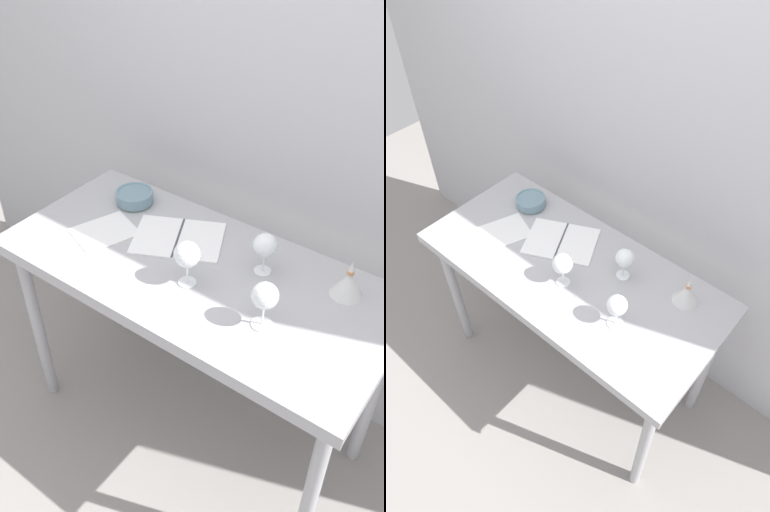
# 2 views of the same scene
# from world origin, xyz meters

# --- Properties ---
(ground_plane) EXTENTS (6.00, 6.00, 0.00)m
(ground_plane) POSITION_xyz_m (0.00, 0.00, 0.00)
(ground_plane) COLOR gray
(back_wall) EXTENTS (3.80, 0.04, 2.60)m
(back_wall) POSITION_xyz_m (0.00, 0.49, 1.30)
(back_wall) COLOR #B9B9BE
(back_wall) RESTS_ON ground_plane
(steel_counter) EXTENTS (1.40, 0.65, 0.90)m
(steel_counter) POSITION_xyz_m (0.00, -0.01, 0.79)
(steel_counter) COLOR #A4A4A9
(steel_counter) RESTS_ON ground_plane
(wine_glass_near_center) EXTENTS (0.09, 0.09, 0.17)m
(wine_glass_near_center) POSITION_xyz_m (0.03, -0.09, 1.02)
(wine_glass_near_center) COLOR white
(wine_glass_near_center) RESTS_ON steel_counter
(wine_glass_near_right) EXTENTS (0.08, 0.08, 0.16)m
(wine_glass_near_right) POSITION_xyz_m (0.33, -0.11, 1.02)
(wine_glass_near_right) COLOR white
(wine_glass_near_right) RESTS_ON steel_counter
(wine_glass_far_right) EXTENTS (0.08, 0.08, 0.15)m
(wine_glass_far_right) POSITION_xyz_m (0.20, 0.11, 1.01)
(wine_glass_far_right) COLOR white
(wine_glass_far_right) RESTS_ON steel_counter
(open_notebook) EXTENTS (0.40, 0.36, 0.01)m
(open_notebook) POSITION_xyz_m (-0.14, 0.09, 0.90)
(open_notebook) COLOR white
(open_notebook) RESTS_ON steel_counter
(tasting_sheet_upper) EXTENTS (0.25, 0.27, 0.00)m
(tasting_sheet_upper) POSITION_xyz_m (-0.39, -0.04, 0.90)
(tasting_sheet_upper) COLOR white
(tasting_sheet_upper) RESTS_ON steel_counter
(tasting_bowl) EXTENTS (0.15, 0.15, 0.06)m
(tasting_bowl) POSITION_xyz_m (-0.43, 0.18, 0.93)
(tasting_bowl) COLOR #DBCC66
(tasting_bowl) RESTS_ON steel_counter
(decanter_funnel) EXTENTS (0.11, 0.11, 0.14)m
(decanter_funnel) POSITION_xyz_m (0.48, 0.17, 0.95)
(decanter_funnel) COLOR silver
(decanter_funnel) RESTS_ON steel_counter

